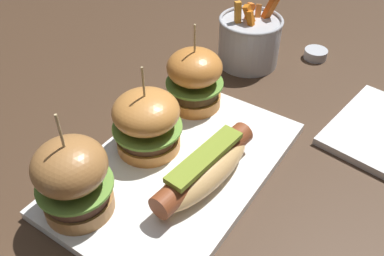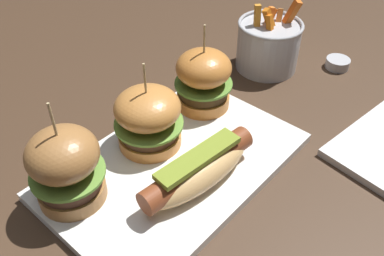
{
  "view_description": "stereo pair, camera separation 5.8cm",
  "coord_description": "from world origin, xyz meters",
  "px_view_note": "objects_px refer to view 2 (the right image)",
  "views": [
    {
      "loc": [
        -0.33,
        -0.25,
        0.43
      ],
      "look_at": [
        0.04,
        0.0,
        0.05
      ],
      "focal_mm": 38.83,
      "sensor_mm": 36.0,
      "label": 1
    },
    {
      "loc": [
        -0.29,
        -0.29,
        0.43
      ],
      "look_at": [
        0.04,
        0.0,
        0.05
      ],
      "focal_mm": 38.83,
      "sensor_mm": 36.0,
      "label": 2
    }
  ],
  "objects_px": {
    "hot_dog": "(198,170)",
    "fries_bucket": "(268,44)",
    "slider_left": "(66,167)",
    "platter_main": "(175,165)",
    "slider_right": "(204,79)",
    "slider_center": "(148,118)",
    "sauce_ramekin": "(338,63)"
  },
  "relations": [
    {
      "from": "slider_left",
      "to": "slider_right",
      "type": "height_order",
      "value": "slider_left"
    },
    {
      "from": "hot_dog",
      "to": "platter_main",
      "type": "bearing_deg",
      "value": 81.11
    },
    {
      "from": "hot_dog",
      "to": "slider_left",
      "type": "relative_size",
      "value": 1.2
    },
    {
      "from": "hot_dog",
      "to": "slider_right",
      "type": "relative_size",
      "value": 1.26
    },
    {
      "from": "platter_main",
      "to": "hot_dog",
      "type": "xyz_separation_m",
      "value": [
        -0.01,
        -0.05,
        0.03
      ]
    },
    {
      "from": "slider_left",
      "to": "fries_bucket",
      "type": "relative_size",
      "value": 1.15
    },
    {
      "from": "platter_main",
      "to": "slider_right",
      "type": "bearing_deg",
      "value": 24.06
    },
    {
      "from": "platter_main",
      "to": "hot_dog",
      "type": "height_order",
      "value": "hot_dog"
    },
    {
      "from": "platter_main",
      "to": "fries_bucket",
      "type": "distance_m",
      "value": 0.32
    },
    {
      "from": "platter_main",
      "to": "sauce_ramekin",
      "type": "height_order",
      "value": "sauce_ramekin"
    },
    {
      "from": "hot_dog",
      "to": "slider_center",
      "type": "distance_m",
      "value": 0.11
    },
    {
      "from": "slider_center",
      "to": "sauce_ramekin",
      "type": "xyz_separation_m",
      "value": [
        0.4,
        -0.1,
        -0.05
      ]
    },
    {
      "from": "hot_dog",
      "to": "sauce_ramekin",
      "type": "distance_m",
      "value": 0.41
    },
    {
      "from": "hot_dog",
      "to": "fries_bucket",
      "type": "relative_size",
      "value": 1.38
    },
    {
      "from": "slider_center",
      "to": "sauce_ramekin",
      "type": "height_order",
      "value": "slider_center"
    },
    {
      "from": "hot_dog",
      "to": "slider_center",
      "type": "bearing_deg",
      "value": 82.66
    },
    {
      "from": "slider_right",
      "to": "sauce_ramekin",
      "type": "bearing_deg",
      "value": -20.98
    },
    {
      "from": "hot_dog",
      "to": "slider_left",
      "type": "xyz_separation_m",
      "value": [
        -0.12,
        0.11,
        0.03
      ]
    },
    {
      "from": "sauce_ramekin",
      "to": "slider_right",
      "type": "bearing_deg",
      "value": 159.02
    },
    {
      "from": "platter_main",
      "to": "sauce_ramekin",
      "type": "bearing_deg",
      "value": -6.8
    },
    {
      "from": "slider_right",
      "to": "fries_bucket",
      "type": "relative_size",
      "value": 1.09
    },
    {
      "from": "slider_center",
      "to": "hot_dog",
      "type": "bearing_deg",
      "value": -97.34
    },
    {
      "from": "platter_main",
      "to": "slider_left",
      "type": "height_order",
      "value": "slider_left"
    },
    {
      "from": "slider_left",
      "to": "slider_right",
      "type": "relative_size",
      "value": 1.05
    },
    {
      "from": "slider_left",
      "to": "hot_dog",
      "type": "bearing_deg",
      "value": -40.51
    },
    {
      "from": "platter_main",
      "to": "slider_center",
      "type": "bearing_deg",
      "value": 84.04
    },
    {
      "from": "platter_main",
      "to": "slider_right",
      "type": "height_order",
      "value": "slider_right"
    },
    {
      "from": "hot_dog",
      "to": "slider_center",
      "type": "height_order",
      "value": "slider_center"
    },
    {
      "from": "hot_dog",
      "to": "fries_bucket",
      "type": "xyz_separation_m",
      "value": [
        0.32,
        0.11,
        0.01
      ]
    },
    {
      "from": "fries_bucket",
      "to": "slider_right",
      "type": "bearing_deg",
      "value": 179.9
    },
    {
      "from": "slider_right",
      "to": "slider_left",
      "type": "bearing_deg",
      "value": -179.84
    },
    {
      "from": "fries_bucket",
      "to": "hot_dog",
      "type": "bearing_deg",
      "value": -161.73
    }
  ]
}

